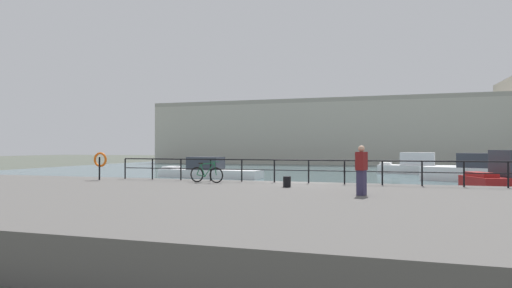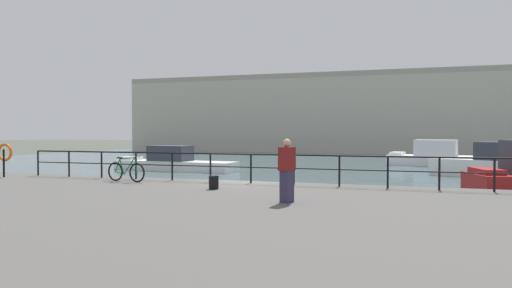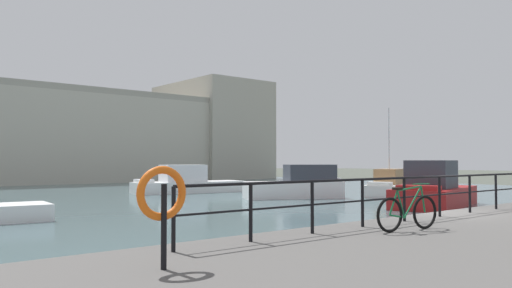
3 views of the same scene
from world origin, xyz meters
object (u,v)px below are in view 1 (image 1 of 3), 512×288
moored_red_daysailer (421,166)px  parked_bicycle (206,174)px  moored_white_yacht (471,170)px  moored_harbor_tender (208,170)px  life_ring_stand (100,161)px  mooring_bollard (287,182)px  harbor_building (388,132)px  standing_person (361,170)px

moored_red_daysailer → parked_bicycle: size_ratio=5.20×
moored_white_yacht → moored_red_daysailer: (-2.72, 9.94, -0.12)m
moored_harbor_tender → life_ring_stand: life_ring_stand is taller
moored_harbor_tender → moored_white_yacht: 22.03m
moored_harbor_tender → moored_red_daysailer: bearing=-144.8°
mooring_bollard → harbor_building: bearing=84.3°
moored_red_daysailer → parked_bicycle: (-12.10, -28.21, 0.66)m
moored_white_yacht → standing_person: standing_person is taller
moored_harbor_tender → standing_person: 24.69m
harbor_building → parked_bicycle: bearing=-99.9°
moored_red_daysailer → parked_bicycle: moored_red_daysailer is taller
life_ring_stand → standing_person: 13.23m
moored_white_yacht → moored_red_daysailer: size_ratio=0.75×
moored_harbor_tender → parked_bicycle: 18.45m
moored_red_daysailer → moored_harbor_tender: bearing=39.5°
harbor_building → mooring_bollard: (-5.69, -56.54, -4.14)m
moored_harbor_tender → standing_person: bearing=130.2°
life_ring_stand → parked_bicycle: bearing=-0.1°
harbor_building → life_ring_stand: bearing=-105.6°
moored_red_daysailer → parked_bicycle: 30.70m
parked_bicycle → life_ring_stand: bearing=-171.5°
parked_bicycle → life_ring_stand: (-5.79, 0.01, 0.59)m
standing_person → moored_white_yacht: bearing=-90.6°
harbor_building → standing_person: size_ratio=41.23×
moored_harbor_tender → moored_red_daysailer: (19.27, 11.23, 0.15)m
life_ring_stand → standing_person: bearing=-13.9°
moored_harbor_tender → moored_white_yacht: moored_white_yacht is taller
mooring_bollard → standing_person: (3.02, -2.10, 0.64)m
parked_bicycle → life_ring_stand: size_ratio=1.26×
harbor_building → life_ring_stand: (-15.51, -55.46, -3.39)m
moored_white_yacht → harbor_building: bearing=123.7°
harbor_building → moored_white_yacht: size_ratio=10.19×
moored_harbor_tender → standing_person: (14.22, -20.15, 1.29)m
mooring_bollard → life_ring_stand: life_ring_stand is taller
life_ring_stand → moored_harbor_tender: bearing=94.6°
moored_red_daysailer → parked_bicycle: bearing=76.1°
mooring_bollard → standing_person: size_ratio=0.26×
moored_white_yacht → life_ring_stand: bearing=-112.5°
harbor_building → parked_bicycle: harbor_building is taller
mooring_bollard → standing_person: bearing=-34.7°
moored_white_yacht → mooring_bollard: (-10.79, -19.34, 0.37)m
moored_white_yacht → moored_harbor_tender: bearing=-150.7°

